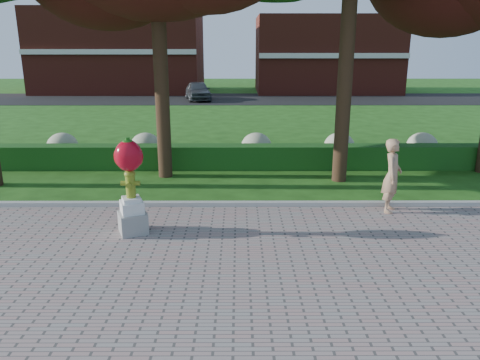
% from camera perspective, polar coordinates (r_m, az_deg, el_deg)
% --- Properties ---
extents(ground, '(100.00, 100.00, 0.00)m').
position_cam_1_polar(ground, '(9.49, -2.35, -9.42)').
color(ground, '#1D4711').
rests_on(ground, ground).
extents(curb, '(40.00, 0.18, 0.15)m').
position_cam_1_polar(curb, '(12.24, -1.84, -3.00)').
color(curb, '#ADADA5').
rests_on(curb, ground).
extents(lawn_hedge, '(24.00, 0.70, 0.80)m').
position_cam_1_polar(lawn_hedge, '(15.99, -1.46, 2.84)').
color(lawn_hedge, '#154814').
rests_on(lawn_hedge, ground).
extents(hydrangea_row, '(20.10, 1.10, 0.99)m').
position_cam_1_polar(hydrangea_row, '(16.93, 0.55, 4.13)').
color(hydrangea_row, '#A9AB82').
rests_on(hydrangea_row, ground).
extents(street, '(50.00, 8.00, 0.02)m').
position_cam_1_polar(street, '(36.78, -0.75, 9.87)').
color(street, black).
rests_on(street, ground).
extents(building_left, '(14.00, 8.00, 7.00)m').
position_cam_1_polar(building_left, '(43.79, -14.36, 14.99)').
color(building_left, maroon).
rests_on(building_left, ground).
extents(building_right, '(12.00, 8.00, 6.40)m').
position_cam_1_polar(building_right, '(43.24, 10.35, 14.82)').
color(building_right, maroon).
rests_on(building_right, ground).
extents(hydrant_sculpture, '(0.77, 0.77, 2.17)m').
position_cam_1_polar(hydrant_sculpture, '(10.45, -13.22, -0.42)').
color(hydrant_sculpture, gray).
rests_on(hydrant_sculpture, walkway).
extents(woman, '(0.67, 0.80, 1.86)m').
position_cam_1_polar(woman, '(12.19, 18.05, 0.51)').
color(woman, tan).
rests_on(woman, walkway).
extents(parked_car, '(2.43, 4.37, 1.41)m').
position_cam_1_polar(parked_car, '(35.96, -5.15, 10.81)').
color(parked_car, '#414549').
rests_on(parked_car, street).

